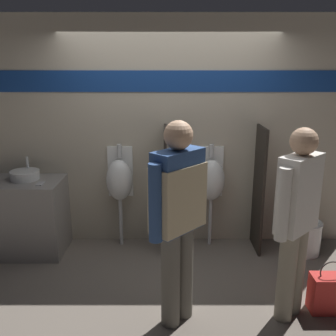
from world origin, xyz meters
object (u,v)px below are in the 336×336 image
Objects in this scene: urinal_near_counter at (118,180)px; person_in_vest at (177,211)px; toilet at (302,225)px; sink_basin at (24,175)px; shopping_bag at (328,293)px; urinal_far at (210,180)px; cell_phone at (39,184)px; person_with_lanyard at (295,217)px.

person_in_vest is (0.65, -1.43, 0.19)m from urinal_near_counter.
toilet is at bearing -4.09° from urinal_near_counter.
sink_basin is 3.40m from shopping_bag.
toilet is 1.85× the size of shopping_bag.
urinal_near_counter is 1.00× the size of urinal_far.
cell_phone is 0.08× the size of person_in_vest.
sink_basin is 0.30m from cell_phone.
cell_phone is 3.11m from shopping_bag.
urinal_far is 1.21m from toilet.
sink_basin is at bearing -176.80° from urinal_far.
toilet is at bearing 2.87° from cell_phone.
cell_phone is at bearing -159.83° from urinal_near_counter.
person_with_lanyard is (0.99, 0.07, -0.09)m from person_in_vest.
urinal_far is 1.51m from person_in_vest.
urinal_near_counter is 1.59m from person_in_vest.
toilet is (3.25, -0.03, -0.61)m from sink_basin.
shopping_bag is (0.38, 0.05, -0.75)m from person_with_lanyard.
person_in_vest is 1.60m from shopping_bag.
urinal_far is at bearing 171.86° from toilet.
cell_phone is 1.95m from urinal_far.
urinal_near_counter is (0.84, 0.31, -0.05)m from cell_phone.
urinal_near_counter is 2.50m from shopping_bag.
sink_basin is at bearing 179.39° from toilet.
urinal_far is at bearing 0.00° from urinal_near_counter.
toilet is at bearing -6.42° from person_in_vest.
urinal_near_counter is at bearing 175.91° from toilet.
person_in_vest is 0.99m from person_with_lanyard.
person_with_lanyard is 0.84m from shopping_bag.
urinal_near_counter is 2.24m from toilet.
shopping_bag is at bearing -97.96° from toilet.
toilet is 1.18m from shopping_bag.
shopping_bag is at bearing -54.95° from urinal_far.
sink_basin is 0.26× the size of urinal_far.
urinal_far is 1.36× the size of toilet.
shopping_bag is (3.09, -1.20, -0.75)m from sink_basin.
person_with_lanyard is at bearing -24.69° from sink_basin.
urinal_far reaches higher than sink_basin.
urinal_near_counter is at bearing 6.44° from sink_basin.
person_with_lanyard is at bearing -68.07° from urinal_far.
urinal_far is at bearing 26.73° from person_in_vest.
person_with_lanyard reaches higher than toilet.
cell_phone is (0.24, -0.19, -0.05)m from sink_basin.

